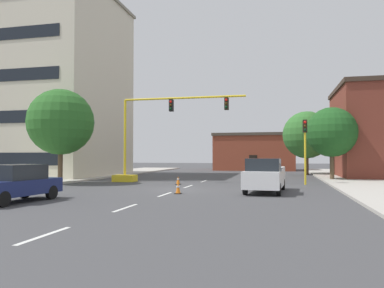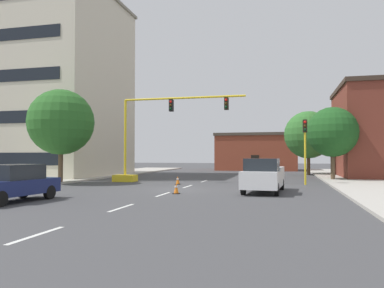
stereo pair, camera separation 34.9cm
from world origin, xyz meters
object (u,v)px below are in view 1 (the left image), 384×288
Objects in this scene: tree_left_near at (61,122)px; traffic_cone_roadside_b at (178,188)px; traffic_light_pole_right at (305,137)px; pickup_truck_white at (265,176)px; traffic_cone_roadside_a at (178,180)px; tree_right_far at (307,135)px; tree_right_mid at (332,132)px; traffic_signal_gantry at (142,153)px; sedan_navy_near_left at (15,183)px.

tree_left_near reaches higher than traffic_cone_roadside_b.
pickup_truck_white is at bearing -112.76° from traffic_light_pole_right.
tree_left_near is 11.51× the size of traffic_cone_roadside_a.
tree_right_far is 1.12× the size of tree_right_mid.
tree_right_far is (1.09, 14.57, 0.90)m from traffic_light_pole_right.
tree_right_far reaches higher than traffic_signal_gantry.
traffic_cone_roadside_a is at bearing 69.12° from sedan_navy_near_left.
traffic_cone_roadside_a is (-9.21, -1.83, -3.22)m from traffic_light_pole_right.
pickup_truck_white is at bearing 33.76° from sedan_navy_near_left.
traffic_signal_gantry is 12.08m from pickup_truck_white.
tree_right_mid reaches higher than traffic_light_pole_right.
tree_left_near reaches higher than pickup_truck_white.
traffic_light_pole_right is 5.81m from tree_right_mid.
traffic_cone_roadside_b is at bearing -57.75° from traffic_signal_gantry.
tree_right_far reaches higher than tree_right_mid.
pickup_truck_white is 8.80× the size of traffic_cone_roadside_a.
traffic_cone_roadside_a is at bearing -149.08° from tree_right_mid.
traffic_light_pole_right is 7.64× the size of traffic_cone_roadside_b.
traffic_light_pole_right is 19.66m from sedan_navy_near_left.
traffic_signal_gantry is 6.72m from tree_left_near.
sedan_navy_near_left is (-11.10, -7.42, -0.09)m from pickup_truck_white.
sedan_navy_near_left is at bearing -117.66° from tree_right_far.
pickup_truck_white is (-5.19, -11.56, -3.17)m from tree_right_mid.
sedan_navy_near_left is at bearing -146.24° from pickup_truck_white.
traffic_signal_gantry is at bearing 151.87° from traffic_cone_roadside_a.
pickup_truck_white reaches higher than traffic_cone_roadside_a.
tree_right_mid is at bearing 64.17° from traffic_light_pole_right.
sedan_navy_near_left is (-16.29, -18.98, -3.26)m from tree_right_mid.
tree_right_mid is (1.43, -9.37, -0.28)m from tree_right_far.
sedan_navy_near_left is 7.41× the size of traffic_cone_roadside_a.
traffic_cone_roadside_b is (-9.93, -13.63, -3.84)m from tree_right_mid.
pickup_truck_white is at bearing -100.17° from tree_right_far.
pickup_truck_white is 13.35m from sedan_navy_near_left.
traffic_signal_gantry is 17.26× the size of traffic_cone_roadside_b.
tree_right_far is at bearing 98.68° from tree_right_mid.
traffic_cone_roadside_a is (-6.54, 4.54, -0.67)m from pickup_truck_white.
traffic_cone_roadside_a is at bearing 9.34° from tree_left_near.
traffic_cone_roadside_b is at bearing -156.49° from pickup_truck_white.
traffic_light_pole_right is (12.79, -0.09, 1.18)m from traffic_signal_gantry.
pickup_truck_white is (-2.67, -6.36, -2.55)m from traffic_light_pole_right.
tree_right_mid is 22.30m from tree_left_near.
tree_right_far is 11.22× the size of traffic_cone_roadside_b.
tree_left_near is (-20.62, -8.48, 0.56)m from tree_right_mid.
sedan_navy_near_left is at bearing -110.88° from traffic_cone_roadside_a.
pickup_truck_white is at bearing -34.77° from traffic_cone_roadside_a.
tree_right_mid is at bearing 18.46° from traffic_signal_gantry.
tree_right_far is (13.87, 14.48, 2.08)m from traffic_signal_gantry.
tree_right_mid is 13.06m from pickup_truck_white.
tree_left_near is at bearing -137.06° from tree_right_far.
traffic_signal_gantry is 4.54m from traffic_cone_roadside_a.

